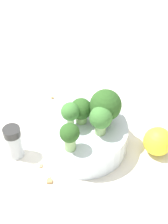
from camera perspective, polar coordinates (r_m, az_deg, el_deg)
ground_plane at (r=0.59m, az=0.00°, el=-6.07°), size 3.00×3.00×0.00m
bowl at (r=0.57m, az=0.00°, el=-4.40°), size 0.16×0.16×0.05m
broccoli_floret_0 at (r=0.52m, az=-2.51°, el=-0.13°), size 0.03×0.03×0.05m
broccoli_floret_1 at (r=0.54m, az=-0.54°, el=0.38°), size 0.04×0.04×0.05m
broccoli_floret_2 at (r=0.52m, az=3.09°, el=-1.25°), size 0.04×0.04×0.06m
broccoli_floret_3 at (r=0.53m, az=3.96°, el=1.19°), size 0.06×0.06×0.07m
broccoli_floret_4 at (r=0.49m, az=-2.63°, el=-4.26°), size 0.03×0.03×0.05m
pepper_shaker at (r=0.56m, az=-12.70°, el=-5.36°), size 0.03×0.03×0.07m
lemon_wedge at (r=0.57m, az=13.34°, el=-5.25°), size 0.05×0.05×0.05m
almond_crumb_0 at (r=0.53m, az=-6.37°, el=-12.43°), size 0.01×0.01×0.01m
almond_crumb_1 at (r=0.56m, az=-7.89°, el=-9.63°), size 0.01×0.01×0.01m
almond_crumb_2 at (r=0.69m, az=-5.80°, el=2.70°), size 0.01×0.01×0.01m
almond_crumb_3 at (r=0.54m, az=-6.25°, el=-12.19°), size 0.01×0.01×0.01m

